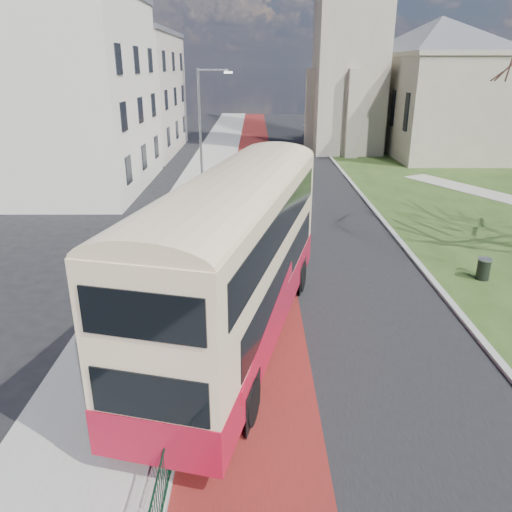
{
  "coord_description": "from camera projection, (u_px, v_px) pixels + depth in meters",
  "views": [
    {
      "loc": [
        -1.13,
        -13.48,
        8.26
      ],
      "look_at": [
        -1.09,
        2.87,
        2.0
      ],
      "focal_mm": 35.0,
      "sensor_mm": 36.0,
      "label": 1
    }
  ],
  "objects": [
    {
      "name": "ground",
      "position": [
        291.0,
        349.0,
        15.55
      ],
      "size": [
        160.0,
        160.0,
        0.0
      ],
      "primitive_type": "plane",
      "color": "black",
      "rests_on": "ground"
    },
    {
      "name": "road_carriageway",
      "position": [
        293.0,
        194.0,
        34.23
      ],
      "size": [
        9.0,
        120.0,
        0.01
      ],
      "primitive_type": "cube",
      "color": "black",
      "rests_on": "ground"
    },
    {
      "name": "bus_lane",
      "position": [
        254.0,
        194.0,
        34.22
      ],
      "size": [
        3.4,
        120.0,
        0.01
      ],
      "primitive_type": "cube",
      "color": "#591414",
      "rests_on": "ground"
    },
    {
      "name": "pavement_west",
      "position": [
        199.0,
        193.0,
        34.19
      ],
      "size": [
        4.0,
        120.0,
        0.12
      ],
      "primitive_type": "cube",
      "color": "gray",
      "rests_on": "ground"
    },
    {
      "name": "kerb_west",
      "position": [
        228.0,
        193.0,
        34.19
      ],
      "size": [
        0.25,
        120.0,
        0.13
      ],
      "primitive_type": "cube",
      "color": "#999993",
      "rests_on": "ground"
    },
    {
      "name": "kerb_east",
      "position": [
        355.0,
        186.0,
        36.08
      ],
      "size": [
        0.25,
        80.0,
        0.13
      ],
      "primitive_type": "cube",
      "color": "#999993",
      "rests_on": "ground"
    },
    {
      "name": "pedestrian_railing",
      "position": [
        207.0,
        281.0,
        19.08
      ],
      "size": [
        0.07,
        24.0,
        1.12
      ],
      "color": "#0C3822",
      "rests_on": "ground"
    },
    {
      "name": "gothic_church",
      "position": [
        402.0,
        9.0,
        46.36
      ],
      "size": [
        16.38,
        18.0,
        40.0
      ],
      "color": "gray",
      "rests_on": "ground"
    },
    {
      "name": "street_block_near",
      "position": [
        65.0,
        93.0,
        33.73
      ],
      "size": [
        10.3,
        14.3,
        13.0
      ],
      "color": "silver",
      "rests_on": "ground"
    },
    {
      "name": "street_block_far",
      "position": [
        124.0,
        93.0,
        48.94
      ],
      "size": [
        10.3,
        16.3,
        11.5
      ],
      "color": "#BFB5A2",
      "rests_on": "ground"
    },
    {
      "name": "streetlamp",
      "position": [
        203.0,
        129.0,
        30.7
      ],
      "size": [
        2.13,
        0.18,
        8.0
      ],
      "color": "gray",
      "rests_on": "pavement_west"
    },
    {
      "name": "bus",
      "position": [
        237.0,
        253.0,
        15.02
      ],
      "size": [
        5.79,
        12.8,
        5.22
      ],
      "rotation": [
        0.0,
        0.0,
        -0.24
      ],
      "color": "#A60F27",
      "rests_on": "ground"
    },
    {
      "name": "litter_bin",
      "position": [
        484.0,
        269.0,
        20.35
      ],
      "size": [
        0.64,
        0.64,
        0.9
      ],
      "rotation": [
        0.0,
        0.0,
        0.15
      ],
      "color": "black",
      "rests_on": "grass_green"
    }
  ]
}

